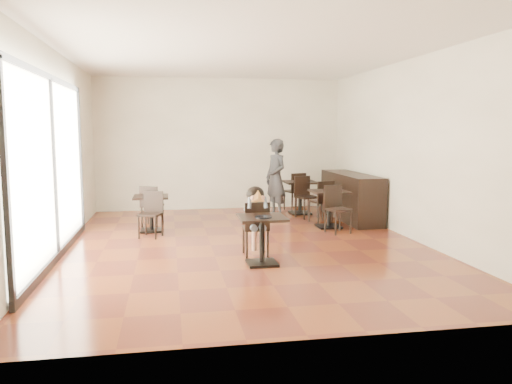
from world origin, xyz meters
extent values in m
cube|color=brown|center=(0.00, 0.00, 0.00)|extent=(6.00, 8.00, 0.01)
cube|color=white|center=(0.00, 0.00, 3.20)|extent=(6.00, 8.00, 0.01)
cube|color=white|center=(0.00, 4.00, 1.60)|extent=(6.00, 0.01, 3.20)
cube|color=white|center=(0.00, -4.00, 1.60)|extent=(6.00, 0.01, 3.20)
cube|color=white|center=(-3.00, 0.00, 1.60)|extent=(0.01, 8.00, 3.20)
cube|color=white|center=(3.00, 0.00, 1.60)|extent=(0.01, 8.00, 3.20)
cube|color=white|center=(-2.97, -0.50, 1.40)|extent=(0.04, 4.50, 2.60)
cylinder|color=black|center=(0.04, -1.44, 0.72)|extent=(0.24, 0.24, 0.01)
imported|color=#323236|center=(1.09, 2.58, 0.87)|extent=(0.60, 0.74, 1.75)
cube|color=black|center=(2.65, 2.00, 0.50)|extent=(0.60, 2.40, 1.00)
camera|label=1|loc=(-1.26, -8.28, 1.93)|focal=35.00mm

